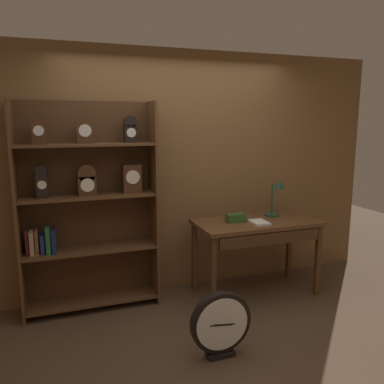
{
  "coord_description": "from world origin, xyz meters",
  "views": [
    {
      "loc": [
        -1.23,
        -2.65,
        1.86
      ],
      "look_at": [
        -0.01,
        0.8,
        1.19
      ],
      "focal_mm": 36.23,
      "sensor_mm": 36.0,
      "label": 1
    }
  ],
  "objects_px": {
    "desk_lamp": "(276,196)",
    "open_repair_manual": "(259,222)",
    "round_clock_large": "(221,324)",
    "bookshelf": "(88,206)",
    "toolbox_small": "(236,218)",
    "workbench": "(257,230)"
  },
  "relations": [
    {
      "from": "workbench",
      "to": "round_clock_large",
      "type": "relative_size",
      "value": 2.41
    },
    {
      "from": "round_clock_large",
      "to": "toolbox_small",
      "type": "bearing_deg",
      "value": 58.91
    },
    {
      "from": "open_repair_manual",
      "to": "toolbox_small",
      "type": "bearing_deg",
      "value": 146.9
    },
    {
      "from": "desk_lamp",
      "to": "open_repair_manual",
      "type": "xyz_separation_m",
      "value": [
        -0.33,
        -0.23,
        -0.22
      ]
    },
    {
      "from": "desk_lamp",
      "to": "open_repair_manual",
      "type": "relative_size",
      "value": 1.91
    },
    {
      "from": "bookshelf",
      "to": "workbench",
      "type": "height_order",
      "value": "bookshelf"
    },
    {
      "from": "open_repair_manual",
      "to": "round_clock_large",
      "type": "relative_size",
      "value": 0.41
    },
    {
      "from": "open_repair_manual",
      "to": "round_clock_large",
      "type": "distance_m",
      "value": 1.27
    },
    {
      "from": "toolbox_small",
      "to": "bookshelf",
      "type": "bearing_deg",
      "value": 170.05
    },
    {
      "from": "toolbox_small",
      "to": "round_clock_large",
      "type": "height_order",
      "value": "toolbox_small"
    },
    {
      "from": "bookshelf",
      "to": "desk_lamp",
      "type": "bearing_deg",
      "value": -4.96
    },
    {
      "from": "toolbox_small",
      "to": "open_repair_manual",
      "type": "relative_size",
      "value": 0.93
    },
    {
      "from": "bookshelf",
      "to": "workbench",
      "type": "distance_m",
      "value": 1.76
    },
    {
      "from": "open_repair_manual",
      "to": "bookshelf",
      "type": "bearing_deg",
      "value": 168.9
    },
    {
      "from": "round_clock_large",
      "to": "bookshelf",
      "type": "bearing_deg",
      "value": 125.7
    },
    {
      "from": "bookshelf",
      "to": "toolbox_small",
      "type": "distance_m",
      "value": 1.51
    },
    {
      "from": "open_repair_manual",
      "to": "desk_lamp",
      "type": "bearing_deg",
      "value": 36.77
    },
    {
      "from": "bookshelf",
      "to": "open_repair_manual",
      "type": "height_order",
      "value": "bookshelf"
    },
    {
      "from": "desk_lamp",
      "to": "workbench",
      "type": "bearing_deg",
      "value": -155.18
    },
    {
      "from": "desk_lamp",
      "to": "round_clock_large",
      "type": "distance_m",
      "value": 1.72
    },
    {
      "from": "desk_lamp",
      "to": "bookshelf",
      "type": "bearing_deg",
      "value": 175.04
    },
    {
      "from": "bookshelf",
      "to": "round_clock_large",
      "type": "distance_m",
      "value": 1.7
    }
  ]
}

